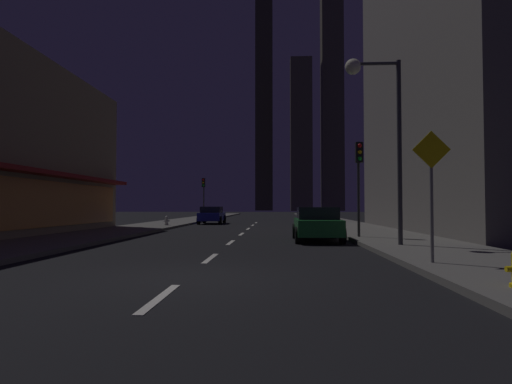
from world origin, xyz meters
TOP-DOWN VIEW (x-y plane):
  - ground_plane at (0.00, 32.00)m, footprint 78.00×136.00m
  - sidewalk_right at (7.00, 32.00)m, footprint 4.00×76.00m
  - sidewalk_left at (-7.00, 32.00)m, footprint 4.00×76.00m
  - lane_marking_center at (0.00, 13.60)m, footprint 0.16×33.40m
  - building_apartment_right at (14.50, 16.00)m, footprint 11.00×20.00m
  - skyscraper_distant_tall at (-2.59, 135.70)m, footprint 5.81×6.92m
  - skyscraper_distant_mid at (9.34, 122.60)m, footprint 6.63×5.86m
  - skyscraper_distant_short at (19.42, 126.06)m, footprint 6.77×6.50m
  - skyscraper_distant_slender at (38.65, 140.21)m, footprint 8.17×5.77m
  - car_parked_near at (3.60, 9.41)m, footprint 1.98×4.24m
  - car_parked_far at (-3.60, 26.60)m, footprint 1.98×4.24m
  - fire_hydrant_far_left at (-5.90, 20.71)m, footprint 0.42×0.30m
  - traffic_light_near_right at (5.50, 9.94)m, footprint 0.32×0.48m
  - traffic_light_far_left at (-5.50, 33.35)m, footprint 0.32×0.48m
  - street_lamp_right at (5.38, 6.21)m, footprint 1.96×0.56m
  - pedestrian_crossing_sign at (5.60, 1.49)m, footprint 0.91×0.08m

SIDE VIEW (x-z plane):
  - ground_plane at x=0.00m, z-range -0.10..0.00m
  - lane_marking_center at x=0.00m, z-range 0.00..0.01m
  - sidewalk_right at x=7.00m, z-range 0.00..0.15m
  - sidewalk_left at x=-7.00m, z-range 0.00..0.15m
  - fire_hydrant_far_left at x=-5.90m, z-range 0.13..0.78m
  - car_parked_near at x=3.60m, z-range 0.02..1.47m
  - car_parked_far at x=-3.60m, z-range 0.02..1.47m
  - pedestrian_crossing_sign at x=5.60m, z-range 0.44..3.59m
  - traffic_light_near_right at x=5.50m, z-range 1.09..5.29m
  - traffic_light_far_left at x=-5.50m, z-range 1.09..5.29m
  - street_lamp_right at x=5.38m, z-range 1.78..8.36m
  - building_apartment_right at x=14.50m, z-range 0.00..19.30m
  - skyscraper_distant_slender at x=38.65m, z-range 0.00..38.08m
  - skyscraper_distant_mid at x=9.34m, z-range 0.00..47.40m
  - skyscraper_distant_short at x=19.42m, z-range 0.00..70.08m
  - skyscraper_distant_tall at x=-2.59m, z-range 0.00..77.26m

